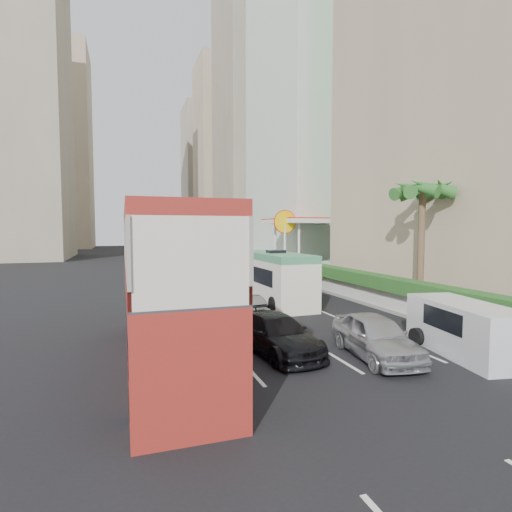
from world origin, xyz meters
name	(u,v)px	position (x,y,z in m)	size (l,w,h in m)	color
ground_plane	(326,345)	(0.00, 0.00, 0.00)	(200.00, 200.00, 0.00)	black
double_decker_bus	(165,287)	(-6.00, 0.00, 2.53)	(2.50, 11.00, 5.06)	maroon
car_silver_lane_a	(247,331)	(-2.24, 3.02, 0.00)	(1.54, 4.41, 1.45)	#AEB0B5
car_silver_lane_b	(375,357)	(0.90, -1.84, 0.00)	(1.77, 4.41, 1.50)	#AEB0B5
car_black	(276,353)	(-2.15, -0.25, 0.00)	(1.90, 4.68, 1.36)	black
van_asset	(237,286)	(1.02, 16.24, 0.00)	(2.23, 4.83, 1.34)	silver
minibus_near	(276,278)	(1.24, 8.48, 1.52)	(2.29, 6.86, 3.04)	silver
minibus_far	(282,271)	(4.08, 14.56, 1.24)	(1.87, 5.60, 2.48)	silver
panel_van_near	(465,329)	(4.11, -2.55, 0.92)	(1.84, 4.59, 1.84)	silver
panel_van_far	(245,263)	(4.11, 24.14, 1.07)	(2.14, 5.35, 2.14)	silver
sidewalk	(287,271)	(9.00, 25.00, 0.09)	(6.00, 120.00, 0.18)	#99968C
kerb_wall	(310,278)	(6.20, 14.00, 0.68)	(0.30, 44.00, 1.00)	silver
hedge	(310,267)	(6.20, 14.00, 1.53)	(1.10, 44.00, 0.70)	#2D6626
palm_tree	(421,249)	(7.80, 4.00, 3.38)	(0.36, 0.36, 6.40)	brown
shell_station	(305,246)	(10.00, 23.00, 2.75)	(6.50, 8.00, 5.50)	silver
tower_stripe	(326,38)	(18.00, 34.00, 29.00)	(16.00, 18.00, 58.00)	white
tower_mid	(263,118)	(18.00, 58.00, 25.00)	(16.00, 16.00, 50.00)	tan
tower_far_a	(226,157)	(17.00, 82.00, 22.00)	(14.00, 14.00, 44.00)	tan
tower_far_b	(208,176)	(17.00, 104.00, 20.00)	(14.00, 14.00, 40.00)	tan
tower_left_b	(54,149)	(-22.00, 90.00, 23.00)	(16.00, 16.00, 46.00)	tan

